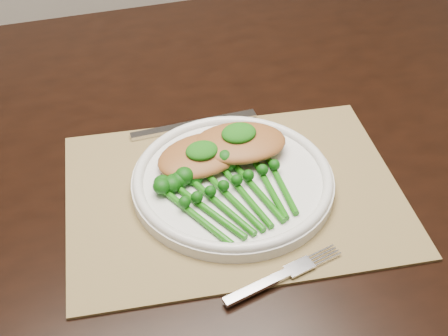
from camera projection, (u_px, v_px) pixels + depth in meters
name	position (u px, v px, depth m)	size (l,w,h in m)	color
dining_table	(205.00, 283.00, 1.22)	(1.70, 1.10, 0.75)	black
placemat	(234.00, 193.00, 0.87)	(0.46, 0.34, 0.00)	olive
dinner_plate	(233.00, 180.00, 0.87)	(0.28, 0.28, 0.03)	silver
knife	(182.00, 127.00, 0.97)	(0.20, 0.04, 0.01)	silver
fork	(290.00, 271.00, 0.75)	(0.17, 0.03, 0.01)	silver
chicken_fillet_left	(201.00, 155.00, 0.88)	(0.13, 0.09, 0.03)	#9B5E2D
chicken_fillet_right	(239.00, 143.00, 0.89)	(0.13, 0.09, 0.03)	#9B5E2D
pesto_dollop_left	(202.00, 151.00, 0.86)	(0.05, 0.04, 0.02)	#0D4A0A
pesto_dollop_right	(239.00, 133.00, 0.88)	(0.05, 0.04, 0.02)	#0D4A0A
broccolini_bundle	(238.00, 197.00, 0.83)	(0.18, 0.19, 0.04)	#155D0C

